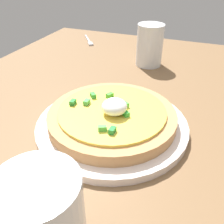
# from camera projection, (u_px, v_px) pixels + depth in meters

# --- Properties ---
(dining_table) EXTENTS (1.12, 0.78, 0.03)m
(dining_table) POSITION_uv_depth(u_px,v_px,m) (95.00, 133.00, 0.45)
(dining_table) COLOR brown
(dining_table) RESTS_ON ground
(plate) EXTENTS (0.26, 0.26, 0.01)m
(plate) POSITION_uv_depth(u_px,v_px,m) (112.00, 125.00, 0.43)
(plate) COLOR silver
(plate) RESTS_ON dining_table
(pizza) EXTENTS (0.22, 0.22, 0.05)m
(pizza) POSITION_uv_depth(u_px,v_px,m) (112.00, 116.00, 0.42)
(pizza) COLOR tan
(pizza) RESTS_ON plate
(cup_near) EXTENTS (0.08, 0.08, 0.10)m
(cup_near) POSITION_uv_depth(u_px,v_px,m) (43.00, 218.00, 0.24)
(cup_near) COLOR silver
(cup_near) RESTS_ON dining_table
(cup_far) EXTENTS (0.07, 0.07, 0.11)m
(cup_far) POSITION_uv_depth(u_px,v_px,m) (150.00, 47.00, 0.65)
(cup_far) COLOR silver
(cup_far) RESTS_ON dining_table
(fork) EXTENTS (0.10, 0.07, 0.00)m
(fork) POSITION_uv_depth(u_px,v_px,m) (89.00, 41.00, 0.84)
(fork) COLOR #B7B7BC
(fork) RESTS_ON dining_table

